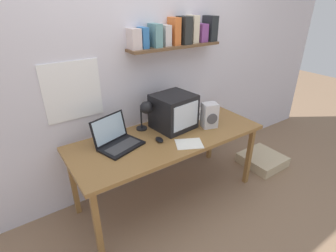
# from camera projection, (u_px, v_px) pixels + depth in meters

# --- Properties ---
(ground_plane) EXTENTS (12.00, 12.00, 0.00)m
(ground_plane) POSITION_uv_depth(u_px,v_px,m) (168.00, 195.00, 2.75)
(ground_plane) COLOR #896B51
(back_wall) EXTENTS (5.60, 0.24, 2.60)m
(back_wall) POSITION_uv_depth(u_px,v_px,m) (142.00, 63.00, 2.50)
(back_wall) COLOR silver
(back_wall) RESTS_ON ground_plane
(corner_desk) EXTENTS (1.81, 0.73, 0.71)m
(corner_desk) POSITION_uv_depth(u_px,v_px,m) (168.00, 141.00, 2.46)
(corner_desk) COLOR olive
(corner_desk) RESTS_ON ground_plane
(crt_monitor) EXTENTS (0.40, 0.38, 0.33)m
(crt_monitor) POSITION_uv_depth(u_px,v_px,m) (174.00, 111.00, 2.52)
(crt_monitor) COLOR black
(crt_monitor) RESTS_ON corner_desk
(laptop) EXTENTS (0.42, 0.38, 0.25)m
(laptop) POSITION_uv_depth(u_px,v_px,m) (116.00, 139.00, 2.25)
(laptop) COLOR black
(laptop) RESTS_ON corner_desk
(desk_lamp) EXTENTS (0.13, 0.18, 0.30)m
(desk_lamp) POSITION_uv_depth(u_px,v_px,m) (146.00, 110.00, 2.42)
(desk_lamp) COLOR black
(desk_lamp) RESTS_ON corner_desk
(juice_glass) EXTENTS (0.07, 0.07, 0.12)m
(juice_glass) POSITION_uv_depth(u_px,v_px,m) (211.00, 114.00, 2.74)
(juice_glass) COLOR white
(juice_glass) RESTS_ON corner_desk
(space_heater) EXTENTS (0.17, 0.16, 0.24)m
(space_heater) POSITION_uv_depth(u_px,v_px,m) (210.00, 115.00, 2.55)
(space_heater) COLOR silver
(space_heater) RESTS_ON corner_desk
(computer_mouse) EXTENTS (0.07, 0.11, 0.03)m
(computer_mouse) POSITION_uv_depth(u_px,v_px,m) (159.00, 140.00, 2.33)
(computer_mouse) COLOR black
(computer_mouse) RESTS_ON corner_desk
(loose_paper_near_monitor) EXTENTS (0.29, 0.27, 0.00)m
(loose_paper_near_monitor) POSITION_uv_depth(u_px,v_px,m) (189.00, 144.00, 2.29)
(loose_paper_near_monitor) COLOR white
(loose_paper_near_monitor) RESTS_ON corner_desk
(open_notebook) EXTENTS (0.28, 0.25, 0.00)m
(open_notebook) POSITION_uv_depth(u_px,v_px,m) (191.00, 117.00, 2.80)
(open_notebook) COLOR silver
(open_notebook) RESTS_ON corner_desk
(printed_handout) EXTENTS (0.33, 0.29, 0.00)m
(printed_handout) POSITION_uv_depth(u_px,v_px,m) (206.00, 111.00, 2.95)
(printed_handout) COLOR white
(printed_handout) RESTS_ON corner_desk
(floor_cushion) EXTENTS (0.46, 0.46, 0.12)m
(floor_cushion) POSITION_uv_depth(u_px,v_px,m) (262.00, 160.00, 3.24)
(floor_cushion) COLOR #C7B48E
(floor_cushion) RESTS_ON ground_plane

